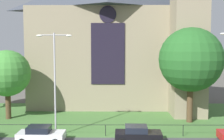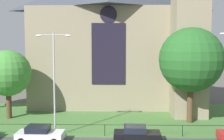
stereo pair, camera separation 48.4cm
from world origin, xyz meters
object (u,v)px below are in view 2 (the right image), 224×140
church_building (115,36)px  tree_left_near (8,73)px  parked_car_white (40,134)px  streetlamp_near (54,73)px  parked_car_black (137,134)px  tree_right_near (191,60)px

church_building → tree_left_near: bearing=-144.3°
tree_left_near → parked_car_white: tree_left_near is taller
tree_left_near → parked_car_white: 11.33m
streetlamp_near → parked_car_black: 9.64m
church_building → parked_car_black: bearing=-82.7°
tree_right_near → streetlamp_near: bearing=-159.9°
church_building → parked_car_white: size_ratio=6.14×
tree_right_near → streetlamp_near: size_ratio=1.09×
tree_right_near → tree_left_near: (-21.40, 1.30, -1.70)m
streetlamp_near → parked_car_black: bearing=-11.8°
tree_left_near → streetlamp_near: 9.66m
tree_right_near → parked_car_white: size_ratio=2.56×
church_building → tree_right_near: bearing=-50.0°
tree_right_near → parked_car_white: tree_right_near is taller
church_building → parked_car_white: 20.92m
parked_car_black → church_building: bearing=99.0°
parked_car_black → tree_right_near: bearing=48.3°
streetlamp_near → parked_car_white: streetlamp_near is taller
tree_left_near → parked_car_white: bearing=-53.8°
tree_right_near → streetlamp_near: tree_right_near is taller
church_building → streetlamp_near: size_ratio=2.61×
parked_car_white → tree_right_near: bearing=25.8°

